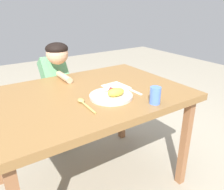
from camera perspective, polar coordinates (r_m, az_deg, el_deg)
ground_plane at (r=1.84m, az=-5.24°, el=-20.83°), size 8.00×8.00×0.00m
dining_table at (r=1.47m, az=-6.14°, el=-1.80°), size 1.24×0.87×0.73m
plate at (r=1.35m, az=-0.03°, el=0.01°), size 0.26×0.26×0.07m
fork at (r=1.47m, az=5.00°, el=1.20°), size 0.03×0.19×0.01m
spoon at (r=1.28m, az=-7.13°, el=-2.01°), size 0.04×0.21×0.02m
drinking_cup at (r=1.29m, az=10.82°, el=-0.10°), size 0.06×0.06×0.10m
person at (r=1.96m, az=-13.83°, el=-0.17°), size 0.21×0.44×0.98m
napkin at (r=1.53m, az=1.03°, el=2.11°), size 0.15×0.17×0.00m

